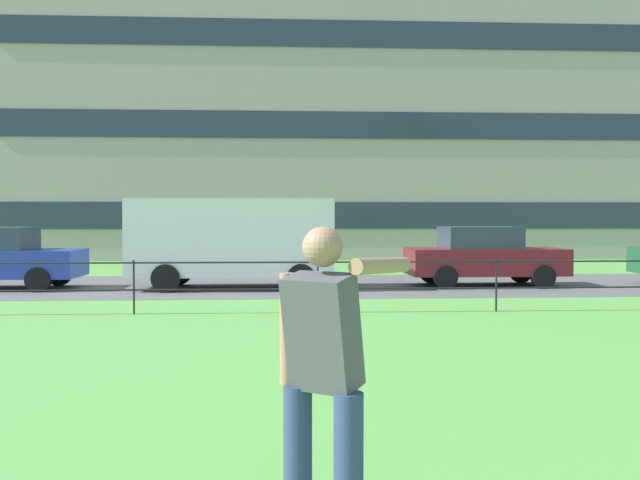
{
  "coord_description": "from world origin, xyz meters",
  "views": [
    {
      "loc": [
        -0.73,
        1.11,
        1.8
      ],
      "look_at": [
        -0.23,
        9.67,
        1.52
      ],
      "focal_mm": 40.21,
      "sensor_mm": 36.0,
      "label": 1
    }
  ],
  "objects_px": {
    "panel_van_left": "(233,238)",
    "car_maroon_right": "(484,256)",
    "apartment_building_background": "(326,101)",
    "person_thrower": "(324,374)"
  },
  "relations": [
    {
      "from": "panel_van_left",
      "to": "car_maroon_right",
      "type": "height_order",
      "value": "panel_van_left"
    },
    {
      "from": "car_maroon_right",
      "to": "apartment_building_background",
      "type": "distance_m",
      "value": 19.38
    },
    {
      "from": "car_maroon_right",
      "to": "apartment_building_background",
      "type": "xyz_separation_m",
      "value": [
        -2.92,
        17.9,
        6.83
      ]
    },
    {
      "from": "panel_van_left",
      "to": "car_maroon_right",
      "type": "bearing_deg",
      "value": 2.6
    },
    {
      "from": "car_maroon_right",
      "to": "apartment_building_background",
      "type": "height_order",
      "value": "apartment_building_background"
    },
    {
      "from": "panel_van_left",
      "to": "apartment_building_background",
      "type": "xyz_separation_m",
      "value": [
        3.52,
        18.19,
        6.34
      ]
    },
    {
      "from": "apartment_building_background",
      "to": "person_thrower",
      "type": "bearing_deg",
      "value": -93.82
    },
    {
      "from": "person_thrower",
      "to": "car_maroon_right",
      "type": "distance_m",
      "value": 15.29
    },
    {
      "from": "person_thrower",
      "to": "panel_van_left",
      "type": "height_order",
      "value": "panel_van_left"
    },
    {
      "from": "person_thrower",
      "to": "panel_van_left",
      "type": "relative_size",
      "value": 0.35
    }
  ]
}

